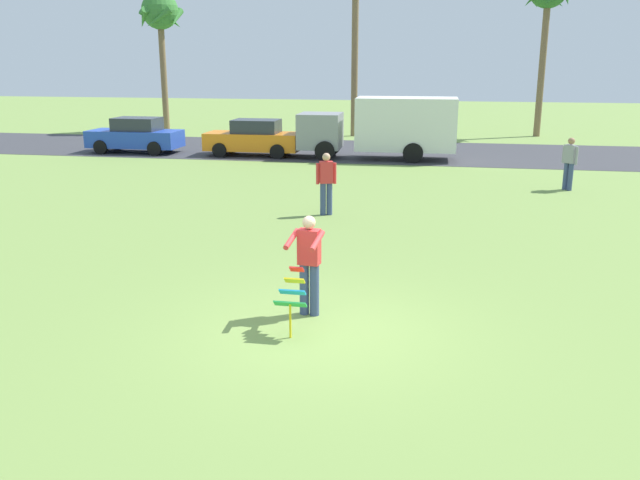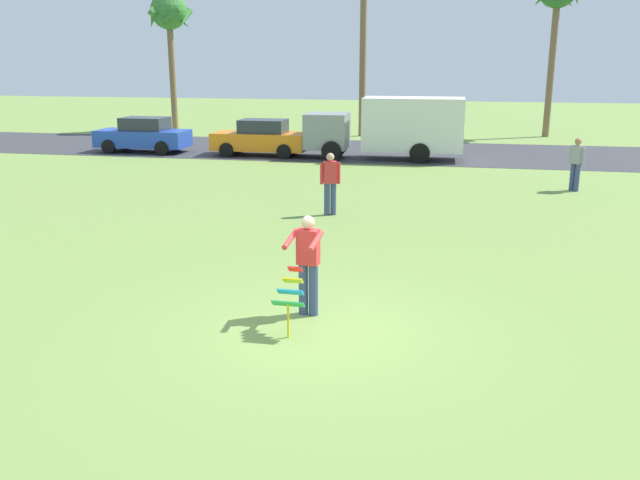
{
  "view_description": "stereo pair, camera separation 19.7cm",
  "coord_description": "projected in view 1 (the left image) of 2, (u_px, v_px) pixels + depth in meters",
  "views": [
    {
      "loc": [
        1.79,
        -9.86,
        4.24
      ],
      "look_at": [
        -0.32,
        1.65,
        1.05
      ],
      "focal_mm": 37.61,
      "sensor_mm": 36.0,
      "label": 1
    },
    {
      "loc": [
        1.99,
        -9.82,
        4.24
      ],
      "look_at": [
        -0.32,
        1.65,
        1.05
      ],
      "focal_mm": 37.61,
      "sensor_mm": 36.0,
      "label": 2
    }
  ],
  "objects": [
    {
      "name": "parked_car_orange",
      "position": [
        254.0,
        138.0,
        29.75
      ],
      "size": [
        4.2,
        1.84,
        1.6
      ],
      "color": "orange",
      "rests_on": "ground"
    },
    {
      "name": "person_kite_flyer",
      "position": [
        309.0,
        262.0,
        11.19
      ],
      "size": [
        0.6,
        0.7,
        1.73
      ],
      "color": "#384772",
      "rests_on": "ground"
    },
    {
      "name": "road_strip",
      "position": [
        404.0,
        152.0,
        31.09
      ],
      "size": [
        120.0,
        8.0,
        0.01
      ],
      "primitive_type": "cube",
      "color": "#38383D",
      "rests_on": "ground"
    },
    {
      "name": "parked_car_blue",
      "position": [
        136.0,
        136.0,
        30.73
      ],
      "size": [
        4.22,
        1.87,
        1.6
      ],
      "color": "#2347B7",
      "rests_on": "ground"
    },
    {
      "name": "kite_held",
      "position": [
        292.0,
        294.0,
        10.48
      ],
      "size": [
        0.51,
        0.63,
        1.03
      ],
      "color": "red",
      "rests_on": "ground"
    },
    {
      "name": "palm_tree_left_near",
      "position": [
        160.0,
        16.0,
        38.4
      ],
      "size": [
        2.58,
        2.71,
        7.89
      ],
      "color": "brown",
      "rests_on": "ground"
    },
    {
      "name": "parked_truck_grey_van",
      "position": [
        387.0,
        126.0,
        28.56
      ],
      "size": [
        6.73,
        2.2,
        2.62
      ],
      "color": "gray",
      "rests_on": "ground"
    },
    {
      "name": "ground_plane",
      "position": [
        321.0,
        330.0,
        10.78
      ],
      "size": [
        120.0,
        120.0,
        0.0
      ],
      "primitive_type": "plane",
      "color": "olive"
    },
    {
      "name": "person_walker_far",
      "position": [
        569.0,
        162.0,
        21.95
      ],
      "size": [
        0.43,
        0.43,
        1.73
      ],
      "color": "#384772",
      "rests_on": "ground"
    },
    {
      "name": "person_walker_near",
      "position": [
        326.0,
        182.0,
        18.46
      ],
      "size": [
        0.54,
        0.33,
        1.73
      ],
      "color": "#384772",
      "rests_on": "ground"
    }
  ]
}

